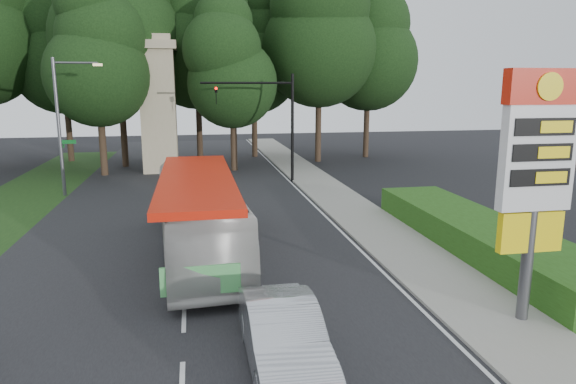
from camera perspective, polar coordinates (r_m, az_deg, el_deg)
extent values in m
cube|color=black|center=(22.72, -11.21, -4.89)|extent=(14.00, 80.00, 0.02)
cube|color=gray|center=(24.09, 9.48, -3.75)|extent=(3.00, 80.00, 0.12)
cube|color=#224813|center=(21.74, 20.63, -4.57)|extent=(3.00, 14.00, 1.20)
cylinder|color=#59595E|center=(15.46, 24.97, -7.57)|extent=(0.32, 0.32, 3.20)
cube|color=yellow|center=(15.18, 25.29, -4.00)|extent=(1.80, 0.25, 1.10)
cube|color=silver|center=(14.80, 25.96, 3.49)|extent=(2.00, 0.35, 2.80)
cube|color=red|center=(14.69, 26.60, 10.44)|extent=(2.10, 0.40, 0.90)
cylinder|color=yellow|center=(14.52, 27.12, 10.39)|extent=(0.70, 0.05, 0.70)
cube|color=black|center=(14.57, 26.69, 6.48)|extent=(1.70, 0.04, 0.45)
cube|color=black|center=(14.63, 26.45, 3.95)|extent=(1.70, 0.04, 0.45)
cube|color=black|center=(14.72, 26.22, 1.45)|extent=(1.70, 0.04, 0.45)
cylinder|color=black|center=(34.54, 0.49, 7.04)|extent=(0.20, 0.20, 7.20)
cylinder|color=black|center=(33.98, -4.58, 11.99)|extent=(6.00, 0.14, 0.14)
imported|color=black|center=(33.83, -8.02, 11.50)|extent=(0.18, 0.22, 1.10)
sphere|color=#FF0C05|center=(33.68, -8.00, 11.33)|extent=(0.18, 0.18, 0.18)
cylinder|color=#59595E|center=(32.78, -24.10, 6.48)|extent=(0.20, 0.20, 8.00)
cylinder|color=#59595E|center=(32.46, -22.55, 13.12)|extent=(2.40, 0.12, 0.12)
cube|color=#FFE599|center=(32.24, -20.40, 13.11)|extent=(0.50, 0.22, 0.14)
cube|color=#0C591E|center=(32.75, -23.22, 5.14)|extent=(0.85, 0.04, 0.22)
cube|color=#0C591E|center=(33.32, -23.77, 4.67)|extent=(0.04, 0.85, 0.22)
cube|color=tan|center=(39.91, -14.15, 8.62)|extent=(2.50, 2.50, 9.00)
cube|color=tan|center=(39.97, -14.51, 15.50)|extent=(3.00, 3.00, 0.60)
cube|color=tan|center=(40.01, -14.55, 16.21)|extent=(2.20, 2.20, 0.50)
cylinder|color=#2D2116|center=(48.08, -23.16, 6.35)|extent=(0.50, 0.50, 5.40)
sphere|color=black|center=(47.97, -23.70, 12.95)|extent=(8.40, 8.40, 8.40)
sphere|color=black|center=(48.18, -24.00, 16.51)|extent=(7.20, 7.20, 7.20)
cylinder|color=#2D2116|center=(43.25, -17.83, 6.95)|extent=(0.50, 0.50, 6.48)
sphere|color=black|center=(43.27, -18.40, 15.76)|extent=(10.08, 10.08, 10.08)
cylinder|color=#2D2116|center=(44.93, -9.83, 7.15)|extent=(0.50, 0.50, 5.94)
sphere|color=black|center=(44.87, -10.11, 14.94)|extent=(9.24, 9.24, 9.24)
sphere|color=black|center=(45.19, -10.27, 19.12)|extent=(7.92, 7.92, 7.92)
cylinder|color=#2D2116|center=(47.27, -3.74, 7.08)|extent=(0.50, 0.50, 5.22)
sphere|color=black|center=(47.14, -3.83, 13.59)|extent=(8.12, 8.12, 8.12)
sphere|color=black|center=(47.33, -3.88, 17.10)|extent=(6.96, 6.96, 6.96)
sphere|color=black|center=(47.62, -3.92, 20.05)|extent=(5.22, 5.22, 5.22)
cylinder|color=#2D2116|center=(44.20, 3.38, 7.35)|extent=(0.50, 0.50, 6.12)
sphere|color=black|center=(44.17, 3.48, 15.51)|extent=(9.52, 9.52, 9.52)
sphere|color=black|center=(44.53, 3.54, 19.88)|extent=(8.16, 8.16, 8.16)
cylinder|color=#2D2116|center=(47.56, 8.70, 7.21)|extent=(0.50, 0.50, 5.58)
sphere|color=black|center=(47.46, 8.92, 14.13)|extent=(8.68, 8.68, 8.68)
sphere|color=black|center=(47.70, 9.04, 17.85)|extent=(7.44, 7.44, 7.44)
cylinder|color=#2D2116|center=(39.53, -19.90, 5.11)|extent=(0.50, 0.50, 4.68)
sphere|color=black|center=(39.33, -20.39, 12.08)|extent=(7.28, 7.28, 7.28)
sphere|color=black|center=(39.46, -20.67, 15.84)|extent=(6.24, 6.24, 6.24)
sphere|color=black|center=(39.71, -20.91, 19.01)|extent=(4.68, 4.68, 4.68)
cylinder|color=#2D2116|center=(39.64, -6.04, 5.49)|extent=(0.50, 0.50, 4.32)
sphere|color=black|center=(39.41, -6.18, 11.92)|extent=(6.72, 6.72, 6.72)
sphere|color=black|center=(39.49, -6.26, 15.41)|extent=(5.76, 5.76, 5.76)
sphere|color=black|center=(39.68, -6.33, 18.35)|extent=(4.32, 4.32, 4.32)
imported|color=beige|center=(19.77, -10.00, -2.69)|extent=(3.37, 11.34, 3.12)
imported|color=#B5B8BE|center=(12.22, -0.48, -15.74)|extent=(1.69, 4.75, 1.56)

